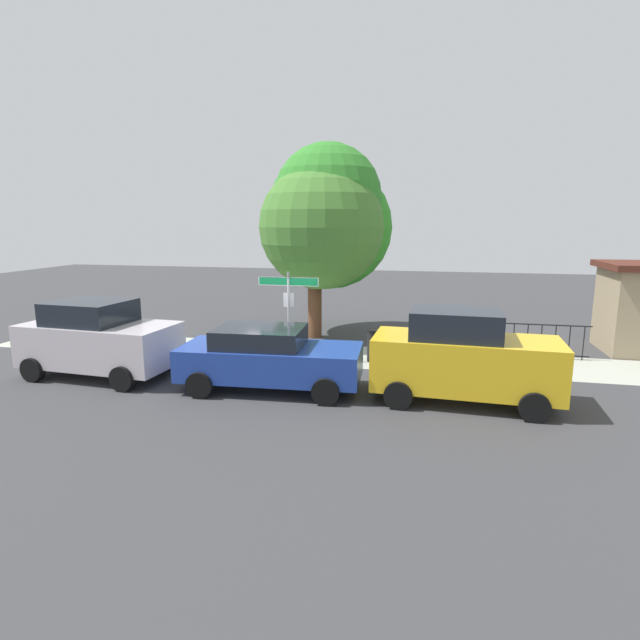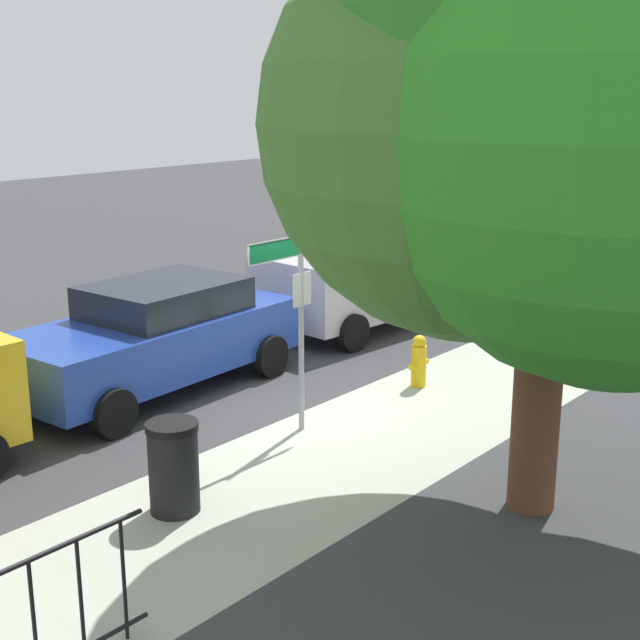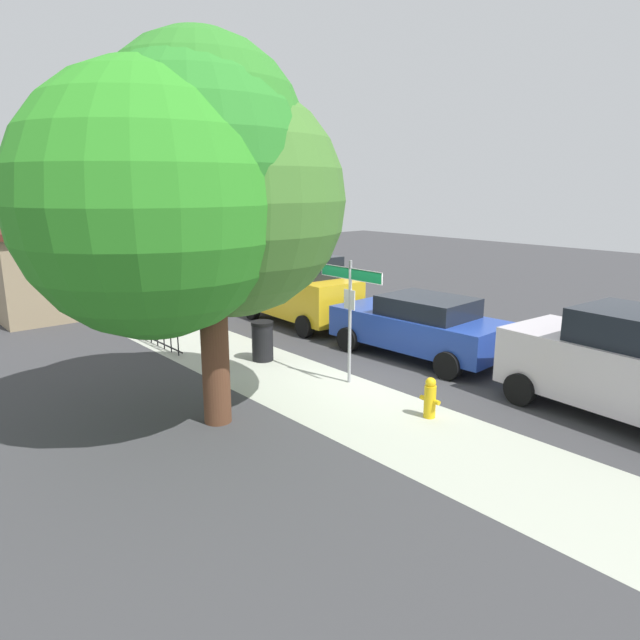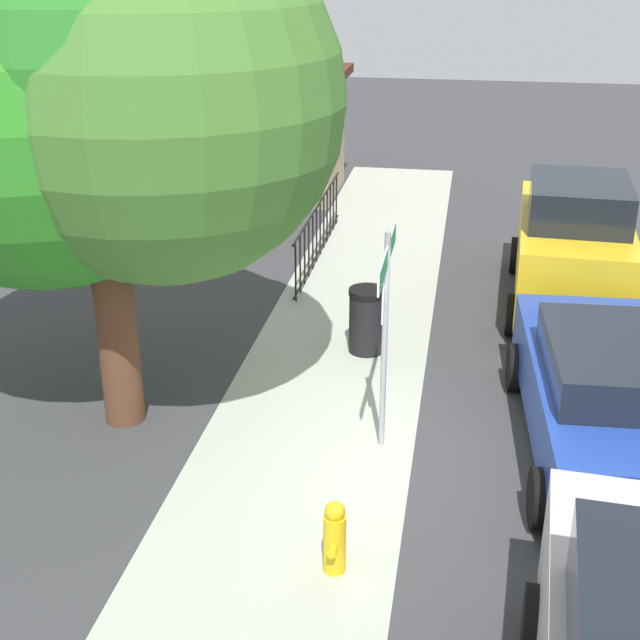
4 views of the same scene
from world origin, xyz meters
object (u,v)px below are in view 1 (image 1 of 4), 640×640
car_silver (99,339)px  fire_hydrant (218,343)px  car_blue (269,357)px  shade_tree (326,218)px  trash_bin (376,345)px  street_sign (288,297)px  car_yellow (463,357)px

car_silver → fire_hydrant: (2.25, 2.70, -0.63)m
fire_hydrant → car_blue: bearing=-47.5°
car_blue → fire_hydrant: car_blue is taller
shade_tree → trash_bin: (2.10, -2.85, -3.75)m
street_sign → car_yellow: bearing=-27.8°
car_blue → car_silver: bearing=175.5°
shade_tree → fire_hydrant: 5.72m
shade_tree → car_yellow: size_ratio=1.59×
car_yellow → trash_bin: 3.88m
street_sign → car_yellow: (4.87, -2.56, -0.89)m
street_sign → car_silver: 5.33m
shade_tree → car_yellow: shade_tree is taller
car_yellow → fire_hydrant: (-7.23, 2.76, -0.68)m
car_silver → shade_tree: bearing=53.2°
shade_tree → car_yellow: 8.02m
street_sign → shade_tree: shade_tree is taller
car_blue → fire_hydrant: size_ratio=5.82×
fire_hydrant → street_sign: bearing=-4.8°
car_silver → car_blue: size_ratio=0.92×
fire_hydrant → car_yellow: bearing=-20.9°
street_sign → car_blue: bearing=-85.3°
car_yellow → fire_hydrant: size_ratio=5.44×
street_sign → car_silver: bearing=-151.5°
car_blue → trash_bin: car_blue is taller
street_sign → trash_bin: bearing=11.0°
street_sign → car_silver: street_sign is taller
car_silver → car_blue: 4.84m
car_silver → trash_bin: bearing=26.8°
car_yellow → trash_bin: size_ratio=4.33×
car_yellow → shade_tree: bearing=129.6°
street_sign → fire_hydrant: (-2.37, 0.20, -1.57)m
street_sign → trash_bin: size_ratio=2.74×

